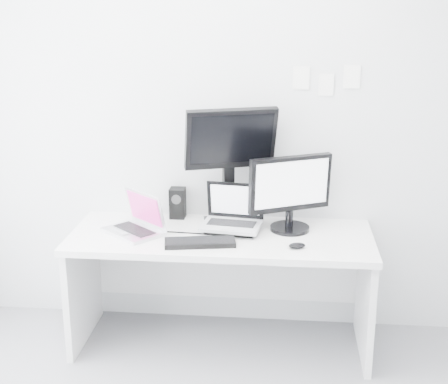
{
  "coord_description": "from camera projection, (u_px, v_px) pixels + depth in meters",
  "views": [
    {
      "loc": [
        0.37,
        -2.32,
        2.08
      ],
      "look_at": [
        0.02,
        1.23,
        1.0
      ],
      "focal_mm": 51.61,
      "sensor_mm": 36.0,
      "label": 1
    }
  ],
  "objects": [
    {
      "name": "back_wall",
      "position": [
        227.0,
        121.0,
        3.98
      ],
      "size": [
        3.6,
        0.0,
        3.6
      ],
      "primitive_type": "plane",
      "rotation": [
        1.57,
        0.0,
        0.0
      ],
      "color": "silver",
      "rests_on": "ground"
    },
    {
      "name": "desk",
      "position": [
        221.0,
        290.0,
        3.93
      ],
      "size": [
        1.8,
        0.7,
        0.73
      ],
      "primitive_type": "cube",
      "color": "white",
      "rests_on": "ground"
    },
    {
      "name": "macbook",
      "position": [
        132.0,
        213.0,
        3.81
      ],
      "size": [
        0.43,
        0.42,
        0.26
      ],
      "primitive_type": "cube",
      "rotation": [
        0.0,
        0.0,
        -0.72
      ],
      "color": "silver",
      "rests_on": "desk"
    },
    {
      "name": "speaker",
      "position": [
        178.0,
        203.0,
        4.1
      ],
      "size": [
        0.1,
        0.1,
        0.19
      ],
      "primitive_type": "cube",
      "rotation": [
        0.0,
        0.0,
        0.07
      ],
      "color": "black",
      "rests_on": "desk"
    },
    {
      "name": "dell_laptop",
      "position": [
        231.0,
        209.0,
        3.83
      ],
      "size": [
        0.38,
        0.31,
        0.29
      ],
      "primitive_type": "cube",
      "rotation": [
        0.0,
        0.0,
        -0.13
      ],
      "color": "#B9BCC1",
      "rests_on": "desk"
    },
    {
      "name": "rear_monitor",
      "position": [
        230.0,
        165.0,
        3.91
      ],
      "size": [
        0.59,
        0.37,
        0.75
      ],
      "primitive_type": "cube",
      "rotation": [
        0.0,
        0.0,
        0.34
      ],
      "color": "black",
      "rests_on": "desk"
    },
    {
      "name": "samsung_monitor",
      "position": [
        291.0,
        192.0,
        3.83
      ],
      "size": [
        0.57,
        0.44,
        0.48
      ],
      "primitive_type": "cube",
      "rotation": [
        0.0,
        0.0,
        0.46
      ],
      "color": "black",
      "rests_on": "desk"
    },
    {
      "name": "keyboard",
      "position": [
        200.0,
        243.0,
        3.66
      ],
      "size": [
        0.42,
        0.21,
        0.03
      ],
      "primitive_type": "cube",
      "rotation": [
        0.0,
        0.0,
        0.18
      ],
      "color": "black",
      "rests_on": "desk"
    },
    {
      "name": "mouse",
      "position": [
        297.0,
        246.0,
        3.61
      ],
      "size": [
        0.11,
        0.09,
        0.03
      ],
      "primitive_type": "ellipsoid",
      "rotation": [
        0.0,
        0.0,
        0.31
      ],
      "color": "black",
      "rests_on": "desk"
    },
    {
      "name": "wall_note_0",
      "position": [
        301.0,
        78.0,
        3.86
      ],
      "size": [
        0.1,
        0.0,
        0.14
      ],
      "primitive_type": "cube",
      "color": "white",
      "rests_on": "back_wall"
    },
    {
      "name": "wall_note_1",
      "position": [
        326.0,
        85.0,
        3.85
      ],
      "size": [
        0.09,
        0.0,
        0.13
      ],
      "primitive_type": "cube",
      "color": "white",
      "rests_on": "back_wall"
    },
    {
      "name": "wall_note_2",
      "position": [
        352.0,
        77.0,
        3.83
      ],
      "size": [
        0.1,
        0.0,
        0.14
      ],
      "primitive_type": "cube",
      "color": "white",
      "rests_on": "back_wall"
    }
  ]
}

